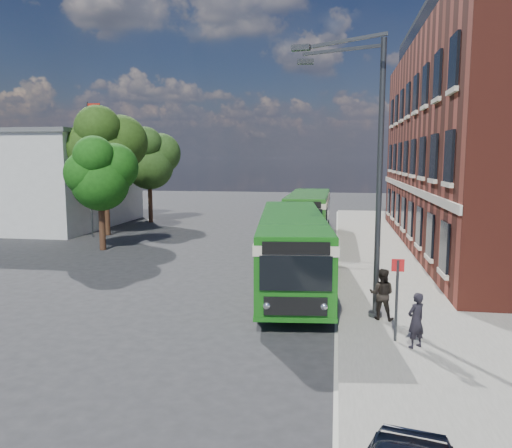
# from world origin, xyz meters

# --- Properties ---
(ground) EXTENTS (120.00, 120.00, 0.00)m
(ground) POSITION_xyz_m (0.00, 0.00, 0.00)
(ground) COLOR #27272A
(ground) RESTS_ON ground
(pavement) EXTENTS (6.00, 48.00, 0.15)m
(pavement) POSITION_xyz_m (7.00, 8.00, 0.07)
(pavement) COLOR gray
(pavement) RESTS_ON ground
(kerb_line) EXTENTS (0.12, 48.00, 0.01)m
(kerb_line) POSITION_xyz_m (3.95, 8.00, 0.01)
(kerb_line) COLOR beige
(kerb_line) RESTS_ON ground
(white_building) EXTENTS (9.40, 13.40, 7.30)m
(white_building) POSITION_xyz_m (-18.00, 18.00, 3.66)
(white_building) COLOR beige
(white_building) RESTS_ON ground
(flagpole) EXTENTS (0.95, 0.10, 9.00)m
(flagpole) POSITION_xyz_m (-12.45, 13.00, 4.94)
(flagpole) COLOR #323537
(flagpole) RESTS_ON ground
(street_lamp) EXTENTS (2.96, 2.38, 9.00)m
(street_lamp) POSITION_xyz_m (4.84, -2.00, 4.79)
(street_lamp) COLOR #323537
(street_lamp) RESTS_ON ground
(bus_stop_sign) EXTENTS (0.35, 0.08, 2.52)m
(bus_stop_sign) POSITION_xyz_m (5.60, -4.20, 1.51)
(bus_stop_sign) COLOR #323537
(bus_stop_sign) RESTS_ON ground
(bus_front) EXTENTS (3.87, 12.54, 3.02)m
(bus_front) POSITION_xyz_m (2.06, 2.15, 1.83)
(bus_front) COLOR #176014
(bus_front) RESTS_ON ground
(bus_rear) EXTENTS (2.68, 10.26, 3.02)m
(bus_rear) POSITION_xyz_m (2.04, 14.90, 1.83)
(bus_rear) COLOR #23631D
(bus_rear) RESTS_ON ground
(pedestrian_a) EXTENTS (0.68, 0.64, 1.55)m
(pedestrian_a) POSITION_xyz_m (6.08, -4.63, 0.93)
(pedestrian_a) COLOR black
(pedestrian_a) RESTS_ON pavement
(pedestrian_b) EXTENTS (0.92, 0.78, 1.66)m
(pedestrian_b) POSITION_xyz_m (5.37, -2.27, 0.98)
(pedestrian_b) COLOR black
(pedestrian_b) RESTS_ON pavement
(tree_left) EXTENTS (3.90, 3.71, 6.58)m
(tree_left) POSITION_xyz_m (-9.55, 8.58, 4.46)
(tree_left) COLOR #392214
(tree_left) RESTS_ON ground
(tree_mid) EXTENTS (5.22, 4.96, 8.81)m
(tree_mid) POSITION_xyz_m (-11.79, 13.90, 5.98)
(tree_mid) COLOR #392214
(tree_mid) RESTS_ON ground
(tree_right) EXTENTS (4.65, 4.42, 7.85)m
(tree_right) POSITION_xyz_m (-11.41, 21.09, 5.32)
(tree_right) COLOR #392214
(tree_right) RESTS_ON ground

